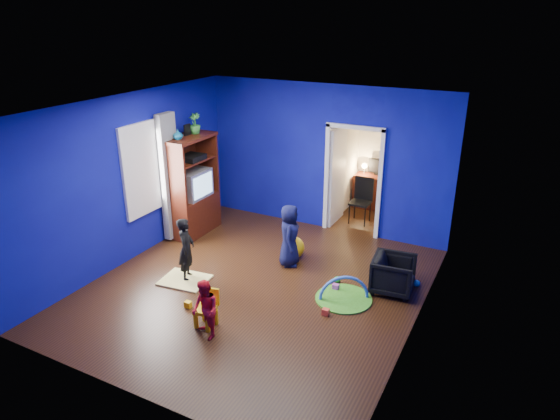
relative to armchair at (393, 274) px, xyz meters
The scene contains 33 objects.
floor 2.19m from the armchair, 155.48° to the right, with size 5.00×5.50×0.01m, color black.
ceiling 3.39m from the armchair, 155.48° to the right, with size 5.00×5.50×0.01m, color white.
wall_back 2.94m from the armchair, 136.79° to the left, with size 5.00×0.02×2.90m, color #0B0B7E.
wall_front 4.30m from the armchair, 118.37° to the right, with size 5.00×0.02×2.90m, color #0B0B7E.
wall_left 4.70m from the armchair, 168.63° to the right, with size 0.02×5.50×2.90m, color #0B0B7E.
wall_right 1.55m from the armchair, 59.50° to the right, with size 0.02×5.50×2.90m, color #0B0B7E.
alcove 3.20m from the armchair, 116.69° to the left, with size 1.00×1.75×2.50m, color silver, non-canonical shape.
armchair is the anchor object (origin of this frame).
child_black 3.34m from the armchair, 159.56° to the right, with size 0.39×0.26×1.08m, color black.
child_navy 1.87m from the armchair, behind, with size 0.54×0.35×1.11m, color #10123B.
toddler_red 3.04m from the armchair, 129.44° to the right, with size 0.41×0.32×0.85m, color red.
vase 4.53m from the armchair, behind, with size 0.18×0.18×0.19m, color #0C5D67.
potted_plant 4.62m from the armchair, behind, with size 0.22×0.22×0.40m, color #358B32.
tv_armoire 4.25m from the armchair, behind, with size 0.58×1.14×1.96m, color #401B0A.
crt_tv 4.22m from the armchair, behind, with size 0.46×0.70×0.54m, color silver.
yellow_blanket 3.38m from the armchair, 157.96° to the right, with size 0.75×0.60×0.03m, color #F2E07A.
hopper_ball 1.93m from the armchair, behind, with size 0.41×0.41×0.41m, color yellow.
kid_chair 2.98m from the armchair, 134.11° to the right, with size 0.28×0.28×0.50m, color yellow.
play_mat 0.89m from the armchair, 135.17° to the right, with size 0.88×0.88×0.02m, color #2E9421.
toy_arch 0.88m from the armchair, 135.17° to the right, with size 0.79×0.79×0.05m, color #3F8CD8.
window_left 4.66m from the armchair, behind, with size 0.03×0.95×1.55m, color white.
curtain 4.44m from the armchair, behind, with size 0.14×0.42×2.40m, color slate.
doorway 2.42m from the armchair, 126.52° to the left, with size 1.16×0.10×2.10m, color white.
study_desk 3.63m from the armchair, 112.18° to the left, with size 0.88×0.44×0.75m, color #3D140A.
desk_monitor 3.80m from the armchair, 111.49° to the left, with size 0.40×0.05×0.32m, color black.
desk_lamp 3.85m from the armchair, 115.76° to the left, with size 0.14×0.14×0.14m, color #FFD88C.
folding_chair 2.77m from the armchair, 119.72° to the left, with size 0.40×0.40×0.92m, color black.
book_shelf 4.11m from the armchair, 111.55° to the left, with size 0.88×0.24×0.04m, color white.
toy_0 1.33m from the armchair, 121.39° to the right, with size 0.10×0.08×0.10m, color #F64729.
toy_1 0.51m from the armchair, 45.99° to the left, with size 0.11×0.11×0.11m, color #238BCB.
toy_2 3.21m from the armchair, 144.09° to the right, with size 0.10×0.08×0.10m, color #FCB30D.
toy_3 0.92m from the armchair, behind, with size 0.11×0.11×0.11m, color green.
toy_4 0.93m from the armchair, 154.45° to the right, with size 0.10×0.08×0.10m, color #C449B4.
Camera 1 is at (3.55, -6.04, 4.15)m, focal length 32.00 mm.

